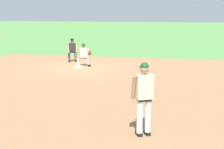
{
  "coord_description": "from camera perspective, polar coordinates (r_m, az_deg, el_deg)",
  "views": [
    {
      "loc": [
        -16.26,
        -5.44,
        3.05
      ],
      "look_at": [
        -6.22,
        -3.25,
        0.98
      ],
      "focal_mm": 50.0,
      "sensor_mm": 36.0,
      "label": 1
    }
  ],
  "objects": [
    {
      "name": "ground_plane",
      "position": [
        17.41,
        -6.08,
        1.24
      ],
      "size": [
        160.0,
        160.0,
        0.0
      ],
      "primitive_type": "plane",
      "color": "#518942"
    },
    {
      "name": "infield_dirt_patch",
      "position": [
        12.59,
        -2.4,
        -2.61
      ],
      "size": [
        18.0,
        18.0,
        0.01
      ],
      "primitive_type": "cube",
      "color": "#936B47",
      "rests_on": "ground"
    },
    {
      "name": "first_base_bag",
      "position": [
        17.41,
        -6.08,
        1.39
      ],
      "size": [
        0.38,
        0.38,
        0.09
      ],
      "primitive_type": "cube",
      "color": "white",
      "rests_on": "ground"
    },
    {
      "name": "baseball",
      "position": [
        13.82,
        -2.07,
        -1.2
      ],
      "size": [
        0.07,
        0.07,
        0.07
      ],
      "primitive_type": "sphere",
      "color": "white",
      "rests_on": "ground"
    },
    {
      "name": "pitcher",
      "position": [
        7.72,
        5.92,
        -3.62
      ],
      "size": [
        0.83,
        0.59,
        1.86
      ],
      "color": "black",
      "rests_on": "ground"
    },
    {
      "name": "first_baseman",
      "position": [
        17.66,
        -5.15,
        3.81
      ],
      "size": [
        0.84,
        0.99,
        1.34
      ],
      "color": "black",
      "rests_on": "ground"
    },
    {
      "name": "umpire",
      "position": [
        19.43,
        -7.29,
        4.63
      ],
      "size": [
        0.61,
        0.67,
        1.46
      ],
      "color": "black",
      "rests_on": "ground"
    }
  ]
}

